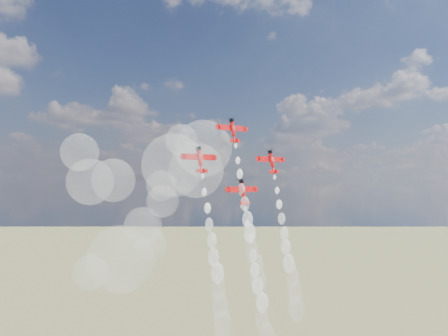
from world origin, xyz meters
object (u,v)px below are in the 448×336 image
plane_lead (233,130)px  plane_slot (243,191)px  plane_right (272,161)px  plane_left (200,159)px

plane_lead → plane_slot: bearing=-90.0°
plane_lead → plane_right: size_ratio=1.00×
plane_lead → plane_right: bearing=-9.8°
plane_right → plane_slot: (-15.92, -2.74, -10.80)m
plane_left → plane_lead: bearing=9.8°
plane_left → plane_slot: size_ratio=1.00×
plane_right → plane_slot: 19.43m
plane_right → plane_left: bearing=180.0°
plane_left → plane_slot: bearing=-9.8°
plane_lead → plane_left: 19.43m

